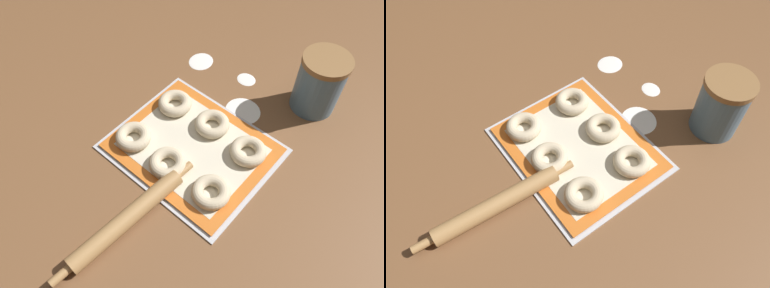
% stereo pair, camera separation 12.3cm
% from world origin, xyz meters
% --- Properties ---
extents(ground_plane, '(2.80, 2.80, 0.00)m').
position_xyz_m(ground_plane, '(0.00, 0.00, 0.00)').
color(ground_plane, brown).
extents(baking_tray, '(0.42, 0.35, 0.01)m').
position_xyz_m(baking_tray, '(0.02, -0.00, 0.00)').
color(baking_tray, silver).
rests_on(baking_tray, ground_plane).
extents(baking_mat, '(0.39, 0.32, 0.00)m').
position_xyz_m(baking_mat, '(0.02, -0.00, 0.01)').
color(baking_mat, orange).
rests_on(baking_mat, baking_tray).
extents(bagel_front_left, '(0.10, 0.10, 0.03)m').
position_xyz_m(bagel_front_left, '(-0.12, -0.09, 0.03)').
color(bagel_front_left, beige).
rests_on(bagel_front_left, baking_mat).
extents(bagel_front_center, '(0.10, 0.10, 0.03)m').
position_xyz_m(bagel_front_center, '(0.01, -0.09, 0.03)').
color(bagel_front_center, beige).
rests_on(bagel_front_center, baking_mat).
extents(bagel_front_right, '(0.10, 0.10, 0.03)m').
position_xyz_m(bagel_front_right, '(0.15, -0.08, 0.03)').
color(bagel_front_right, beige).
rests_on(bagel_front_right, baking_mat).
extents(bagel_back_left, '(0.10, 0.10, 0.03)m').
position_xyz_m(bagel_back_left, '(-0.11, 0.07, 0.03)').
color(bagel_back_left, beige).
rests_on(bagel_back_left, baking_mat).
extents(bagel_back_center, '(0.10, 0.10, 0.03)m').
position_xyz_m(bagel_back_center, '(0.02, 0.09, 0.03)').
color(bagel_back_center, beige).
rests_on(bagel_back_center, baking_mat).
extents(bagel_back_right, '(0.10, 0.10, 0.03)m').
position_xyz_m(bagel_back_right, '(0.15, 0.08, 0.03)').
color(bagel_back_right, beige).
rests_on(bagel_back_right, baking_mat).
extents(flour_canister, '(0.13, 0.13, 0.18)m').
position_xyz_m(flour_canister, '(0.18, 0.35, 0.09)').
color(flour_canister, slate).
rests_on(flour_canister, ground_plane).
extents(rolling_pin, '(0.07, 0.42, 0.04)m').
position_xyz_m(rolling_pin, '(0.04, -0.26, 0.02)').
color(rolling_pin, '#AD7F4C').
rests_on(rolling_pin, ground_plane).
extents(flour_patch_near, '(0.06, 0.05, 0.00)m').
position_xyz_m(flour_patch_near, '(-0.03, 0.31, 0.00)').
color(flour_patch_near, white).
rests_on(flour_patch_near, ground_plane).
extents(flour_patch_far, '(0.08, 0.08, 0.00)m').
position_xyz_m(flour_patch_far, '(-0.18, 0.28, 0.00)').
color(flour_patch_far, white).
rests_on(flour_patch_far, ground_plane).
extents(flour_patch_side, '(0.10, 0.10, 0.00)m').
position_xyz_m(flour_patch_side, '(0.04, 0.20, 0.00)').
color(flour_patch_side, white).
rests_on(flour_patch_side, ground_plane).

